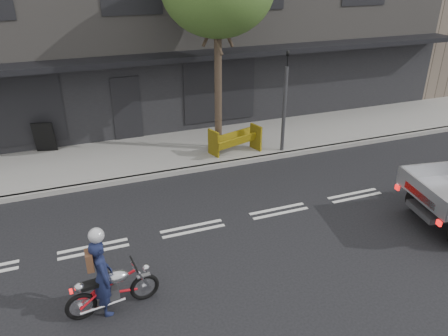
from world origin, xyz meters
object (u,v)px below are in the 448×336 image
Objects in this scene: motorcycle at (113,288)px; rider at (102,277)px; construction_barrier at (238,142)px; traffic_light_pole at (284,108)px; sandwich_board at (44,137)px.

rider is at bearing 174.34° from motorcycle.
motorcycle is 1.10× the size of construction_barrier.
traffic_light_pole is at bearing 34.71° from motorcycle.
sandwich_board is (-5.98, 2.50, 0.08)m from construction_barrier.
sandwich_board is at bearing 1.47° from rider.
motorcycle is 1.13× the size of rider.
motorcycle is 8.17m from sandwich_board.
construction_barrier reaches higher than motorcycle.
motorcycle is (-6.39, -5.43, -1.18)m from traffic_light_pole.
rider is (-6.54, -5.43, -0.86)m from traffic_light_pole.
rider is at bearing -70.21° from sandwich_board.
motorcycle is at bearing -139.60° from traffic_light_pole.
traffic_light_pole is 3.27× the size of sandwich_board.
motorcycle is at bearing -95.66° from rider.
motorcycle is 7.37m from construction_barrier.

